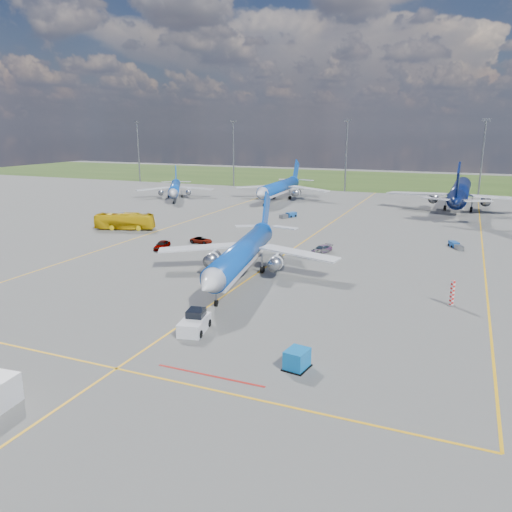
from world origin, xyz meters
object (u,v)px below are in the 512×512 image
at_px(bg_jet_nw, 175,198).
at_px(service_car_b, 201,240).
at_px(uld_container, 297,359).
at_px(warning_post, 452,293).
at_px(apron_bus, 125,221).
at_px(bg_jet_nnw, 279,200).
at_px(service_car_a, 162,245).
at_px(baggage_tug_c, 289,215).
at_px(main_airliner, 243,276).
at_px(baggage_tug_e, 456,245).
at_px(bg_jet_n, 458,209).
at_px(service_car_c, 322,249).
at_px(pushback_tug, 195,323).

bearing_deg(bg_jet_nw, service_car_b, -83.45).
bearing_deg(uld_container, service_car_b, 137.04).
distance_m(warning_post, apron_bus, 66.94).
xyz_separation_m(bg_jet_nw, bg_jet_nnw, (29.39, 8.64, 0.00)).
bearing_deg(service_car_a, baggage_tug_c, 64.12).
height_order(service_car_b, baggage_tug_c, service_car_b).
relative_size(warning_post, apron_bus, 0.25).
xyz_separation_m(apron_bus, service_car_a, (16.58, -11.81, -0.92)).
distance_m(main_airliner, apron_bus, 41.64).
relative_size(warning_post, baggage_tug_e, 0.70).
relative_size(bg_jet_nw, apron_bus, 2.68).
bearing_deg(baggage_tug_e, bg_jet_n, 66.52).
xyz_separation_m(apron_bus, service_car_c, (42.32, -3.65, -1.05)).
distance_m(bg_jet_n, main_airliner, 79.50).
xyz_separation_m(pushback_tug, service_car_c, (3.14, 36.84, -0.23)).
bearing_deg(main_airliner, apron_bus, 139.59).
distance_m(service_car_b, service_car_c, 21.81).
height_order(main_airliner, baggage_tug_c, main_airliner).
height_order(main_airliner, uld_container, main_airliner).
bearing_deg(service_car_c, service_car_b, -151.94).
bearing_deg(pushback_tug, apron_bus, 123.09).
bearing_deg(warning_post, pushback_tug, -142.89).
height_order(bg_jet_nw, service_car_b, bg_jet_nw).
bearing_deg(bg_jet_nw, pushback_tug, -86.75).
height_order(bg_jet_nw, bg_jet_nnw, bg_jet_nnw).
distance_m(pushback_tug, baggage_tug_e, 54.49).
height_order(service_car_a, service_car_c, service_car_a).
bearing_deg(main_airliner, baggage_tug_e, 38.07).
relative_size(bg_jet_nnw, pushback_tug, 6.22).
distance_m(apron_bus, service_car_c, 42.49).
distance_m(bg_jet_nnw, apron_bus, 54.16).
distance_m(bg_jet_nnw, bg_jet_n, 47.90).
xyz_separation_m(bg_jet_nnw, service_car_b, (6.20, -57.41, 0.57)).
bearing_deg(service_car_a, baggage_tug_e, 12.19).
distance_m(bg_jet_nnw, service_car_c, 62.45).
bearing_deg(service_car_b, bg_jet_nw, 40.16).
height_order(main_airliner, pushback_tug, main_airliner).
xyz_separation_m(bg_jet_n, baggage_tug_e, (0.50, -45.19, 0.44)).
xyz_separation_m(apron_bus, baggage_tug_c, (26.19, 26.23, -1.17)).
relative_size(pushback_tug, uld_container, 2.96).
xyz_separation_m(main_airliner, baggage_tug_e, (26.91, 29.80, 0.44)).
relative_size(warning_post, bg_jet_n, 0.06).
xyz_separation_m(service_car_a, baggage_tug_c, (9.61, 38.04, -0.25)).
distance_m(bg_jet_nw, bg_jet_nnw, 30.63).
bearing_deg(service_car_a, bg_jet_nnw, 80.28).
bearing_deg(service_car_a, apron_bus, 132.84).
bearing_deg(service_car_c, baggage_tug_c, 142.31).
bearing_deg(service_car_b, baggage_tug_c, -6.10).
bearing_deg(service_car_b, main_airliner, -132.20).
bearing_deg(pushback_tug, service_car_c, 74.16).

